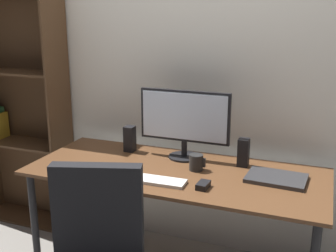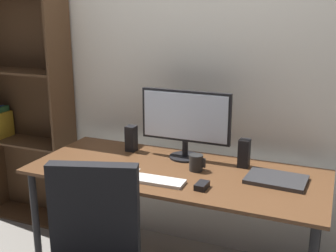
% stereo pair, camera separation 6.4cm
% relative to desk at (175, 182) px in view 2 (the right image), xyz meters
% --- Properties ---
extents(back_wall, '(6.40, 0.10, 2.60)m').
position_rel_desk_xyz_m(back_wall, '(0.00, 0.53, 0.64)').
color(back_wall, silver).
rests_on(back_wall, ground).
extents(desk, '(1.74, 0.73, 0.74)m').
position_rel_desk_xyz_m(desk, '(0.00, 0.00, 0.00)').
color(desk, '#56351E').
rests_on(desk, ground).
extents(monitor, '(0.58, 0.20, 0.43)m').
position_rel_desk_xyz_m(monitor, '(-0.02, 0.22, 0.33)').
color(monitor, black).
rests_on(monitor, desk).
extents(keyboard, '(0.29, 0.12, 0.02)m').
position_rel_desk_xyz_m(keyboard, '(-0.02, -0.21, 0.09)').
color(keyboard, silver).
rests_on(keyboard, desk).
extents(mouse, '(0.06, 0.10, 0.03)m').
position_rel_desk_xyz_m(mouse, '(0.22, -0.19, 0.09)').
color(mouse, black).
rests_on(mouse, desk).
extents(coffee_mug, '(0.10, 0.08, 0.10)m').
position_rel_desk_xyz_m(coffee_mug, '(0.11, 0.04, 0.12)').
color(coffee_mug, black).
rests_on(coffee_mug, desk).
extents(laptop, '(0.33, 0.25, 0.02)m').
position_rel_desk_xyz_m(laptop, '(0.57, 0.06, 0.09)').
color(laptop, '#2D2D30').
rests_on(laptop, desk).
extents(speaker_left, '(0.06, 0.07, 0.17)m').
position_rel_desk_xyz_m(speaker_left, '(-0.40, 0.21, 0.16)').
color(speaker_left, black).
rests_on(speaker_left, desk).
extents(speaker_right, '(0.06, 0.07, 0.17)m').
position_rel_desk_xyz_m(speaker_right, '(0.35, 0.21, 0.16)').
color(speaker_right, black).
rests_on(speaker_right, desk).
extents(paper_sheet, '(0.22, 0.31, 0.00)m').
position_rel_desk_xyz_m(paper_sheet, '(-0.29, -0.22, 0.08)').
color(paper_sheet, white).
rests_on(paper_sheet, desk).
extents(bookshelf, '(0.77, 0.28, 1.85)m').
position_rel_desk_xyz_m(bookshelf, '(-1.43, 0.36, 0.24)').
color(bookshelf, '#4C331E').
rests_on(bookshelf, ground).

